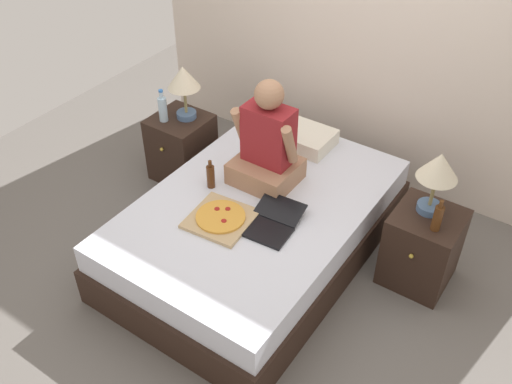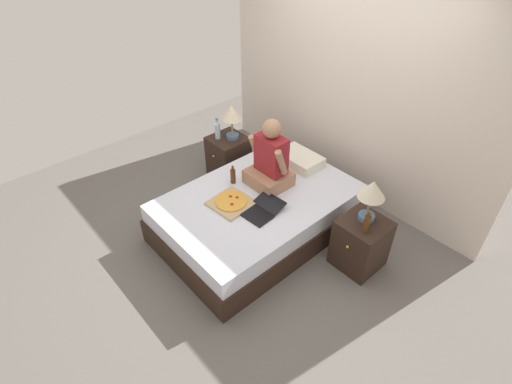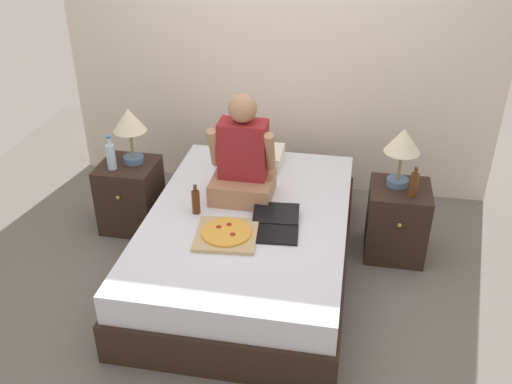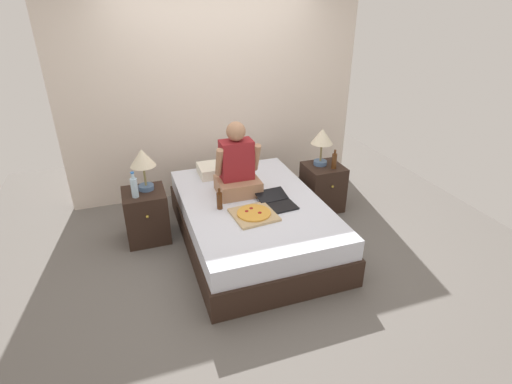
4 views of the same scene
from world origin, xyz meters
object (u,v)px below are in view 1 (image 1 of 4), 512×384
Objects in this scene: bed at (257,228)px; laptop at (270,224)px; nightstand_right at (422,247)px; nightstand_left at (182,147)px; lamp_on_left_nightstand at (184,81)px; beer_bottle_on_bed at (211,176)px; beer_bottle at (438,218)px; water_bottle at (163,108)px; person_seated at (267,146)px; pizza_box at (221,218)px; lamp_on_right_nightstand at (438,170)px.

bed is 0.38m from laptop.
nightstand_left is at bearing 180.00° from nightstand_right.
laptop is at bearing -27.55° from lamp_on_left_nightstand.
beer_bottle_on_bed is (0.66, -0.53, -0.31)m from lamp_on_left_nightstand.
nightstand_left is 2.22m from beer_bottle.
beer_bottle is (2.27, -0.01, -0.02)m from water_bottle.
lamp_on_left_nightstand is at bearing 154.75° from bed.
beer_bottle_on_bed is at bearing -165.69° from beer_bottle.
beer_bottle is (2.19, -0.10, 0.38)m from nightstand_left.
nightstand_right is 2.46× the size of beer_bottle.
pizza_box is (-0.00, -0.55, -0.27)m from person_seated.
nightstand_right is 0.40m from beer_bottle.
beer_bottle reaches higher than nightstand_right.
lamp_on_left_nightstand is at bearing 49.40° from water_bottle.
lamp_on_left_nightstand is at bearing 141.23° from beer_bottle_on_bed.
lamp_on_right_nightstand reaches higher than bed.
nightstand_left is 0.41m from water_bottle.
nightstand_left is 1.29× the size of laptop.
beer_bottle is at bearing 28.34° from laptop.
beer_bottle_on_bed is (-1.49, -0.38, -0.08)m from beer_bottle.
laptop is (-0.84, -0.59, 0.23)m from nightstand_right.
water_bottle is 0.61× the size of lamp_on_right_nightstand.
lamp_on_left_nightstand is at bearing 140.12° from pizza_box.
nightstand_right is at bearing -1.38° from lamp_on_left_nightstand.
nightstand_right is 1.26m from person_seated.
beer_bottle is at bearing 27.44° from pizza_box.
water_bottle is 1.45m from laptop.
beer_bottle is 0.52× the size of laptop.
water_bottle is 2.23m from nightstand_right.
lamp_on_right_nightstand is 1.11m from laptop.
bed is 4.84× the size of laptop.
beer_bottle_on_bed reaches higher than pizza_box.
beer_bottle reaches higher than laptop.
beer_bottle_on_bed is at bearing -172.20° from bed.
bed is at bearing -25.25° from lamp_on_left_nightstand.
water_bottle reaches higher than nightstand_left.
water_bottle reaches higher than pizza_box.
lamp_on_right_nightstand is at bearing 38.30° from laptop.
bed is 4.88× the size of pizza_box.
nightstand_left is 0.90m from beer_bottle_on_bed.
lamp_on_right_nightstand is (-0.03, 0.05, 0.61)m from nightstand_right.
laptop is (1.23, -0.64, -0.38)m from lamp_on_left_nightstand.
bed is 3.76× the size of nightstand_left.
lamp_on_left_nightstand reaches higher than bed.
lamp_on_right_nightstand is at bearing 3.70° from water_bottle.
water_bottle is 1.25× the size of beer_bottle_on_bed.
nightstand_right is 2.57× the size of beer_bottle_on_bed.
bed is 1.30m from lamp_on_left_nightstand.
beer_bottle is 0.53× the size of pizza_box.
nightstand_right is 1.29× the size of laptop.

